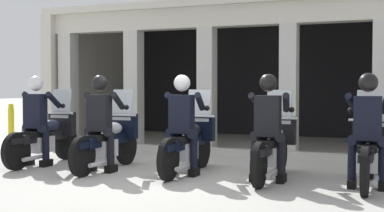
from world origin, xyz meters
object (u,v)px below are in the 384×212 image
at_px(police_officer_center, 182,116).
at_px(police_officer_right, 268,118).
at_px(police_officer_far_left, 37,113).
at_px(motorcycle_far_right, 369,150).
at_px(motorcycle_center, 189,142).
at_px(motorcycle_left, 110,140).
at_px(police_officer_left, 100,115).
at_px(bollard_kerbside, 11,124).
at_px(motorcycle_far_left, 47,136).
at_px(motorcycle_right, 273,146).
at_px(police_officer_far_right, 368,120).

relative_size(police_officer_center, police_officer_right, 1.00).
distance_m(police_officer_far_left, motorcycle_far_right, 5.56).
bearing_deg(police_officer_center, motorcycle_center, 91.75).
height_order(motorcycle_left, police_officer_center, police_officer_center).
bearing_deg(motorcycle_far_right, police_officer_left, -168.13).
xyz_separation_m(police_officer_far_left, motorcycle_far_right, (5.54, 0.25, -0.44)).
bearing_deg(bollard_kerbside, police_officer_right, -19.30).
bearing_deg(police_officer_center, police_officer_far_left, -177.12).
xyz_separation_m(motorcycle_far_left, motorcycle_left, (1.38, -0.13, 0.00)).
bearing_deg(motorcycle_right, police_officer_far_right, -3.58).
xyz_separation_m(police_officer_left, motorcycle_center, (1.39, 0.46, -0.44)).
height_order(motorcycle_far_left, motorcycle_left, same).
bearing_deg(police_officer_center, police_officer_far_right, 0.53).
height_order(motorcycle_far_left, police_officer_center, police_officer_center).
relative_size(motorcycle_center, bollard_kerbside, 2.03).
height_order(police_officer_far_left, police_officer_center, same).
relative_size(motorcycle_left, police_officer_right, 1.29).
height_order(police_officer_center, bollard_kerbside, police_officer_center).
bearing_deg(motorcycle_far_left, motorcycle_center, 3.69).
relative_size(police_officer_far_left, motorcycle_left, 0.78).
bearing_deg(motorcycle_right, police_officer_far_left, -167.05).
bearing_deg(motorcycle_left, police_officer_center, -4.66).
relative_size(police_officer_far_left, bollard_kerbside, 1.58).
xyz_separation_m(motorcycle_left, police_officer_left, (-0.00, -0.28, 0.44)).
relative_size(motorcycle_far_left, motorcycle_left, 1.00).
bearing_deg(motorcycle_far_right, motorcycle_center, -174.92).
bearing_deg(motorcycle_left, motorcycle_far_left, 174.37).
bearing_deg(police_officer_right, motorcycle_center, 175.74).
bearing_deg(police_officer_far_left, motorcycle_far_right, 5.45).
height_order(police_officer_center, police_officer_far_right, same).
relative_size(police_officer_center, bollard_kerbside, 1.58).
relative_size(motorcycle_center, police_officer_far_right, 1.29).
distance_m(motorcycle_left, motorcycle_far_right, 4.15).
xyz_separation_m(police_officer_far_left, motorcycle_left, (1.39, 0.15, -0.44)).
bearing_deg(motorcycle_center, motorcycle_far_left, -177.12).
relative_size(motorcycle_center, motorcycle_right, 1.00).
height_order(police_officer_far_left, police_officer_far_right, same).
relative_size(police_officer_left, police_officer_far_right, 1.00).
distance_m(motorcycle_right, police_officer_far_right, 1.48).
relative_size(police_officer_left, motorcycle_far_right, 0.78).
distance_m(motorcycle_center, police_officer_center, 0.52).
bearing_deg(police_officer_center, motorcycle_left, 177.51).
height_order(motorcycle_far_left, motorcycle_far_right, same).
distance_m(police_officer_left, police_officer_center, 1.39).
height_order(motorcycle_far_right, bollard_kerbside, motorcycle_far_right).
height_order(motorcycle_far_left, police_officer_far_left, police_officer_far_left).
xyz_separation_m(police_officer_far_left, motorcycle_right, (4.15, 0.28, -0.44)).
bearing_deg(motorcycle_left, bollard_kerbside, 150.86).
xyz_separation_m(motorcycle_far_left, police_officer_far_right, (5.53, -0.31, 0.44)).
distance_m(police_officer_far_left, police_officer_right, 4.15).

